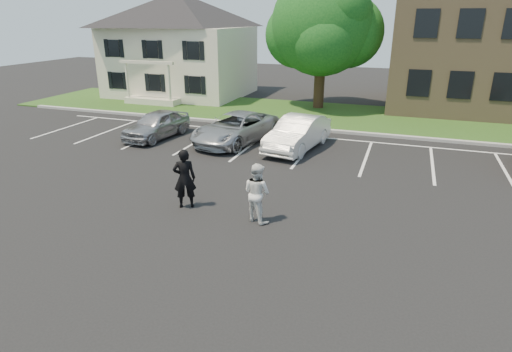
# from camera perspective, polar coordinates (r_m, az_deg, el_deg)

# --- Properties ---
(ground_plane) EXTENTS (90.00, 90.00, 0.00)m
(ground_plane) POSITION_cam_1_polar(r_m,az_deg,el_deg) (13.18, -1.46, -6.54)
(ground_plane) COLOR black
(ground_plane) RESTS_ON ground
(curb) EXTENTS (40.00, 0.30, 0.15)m
(curb) POSITION_cam_1_polar(r_m,az_deg,el_deg) (24.07, 8.80, 6.07)
(curb) COLOR gray
(curb) RESTS_ON ground
(grass_strip) EXTENTS (44.00, 8.00, 0.08)m
(grass_strip) POSITION_cam_1_polar(r_m,az_deg,el_deg) (27.92, 10.40, 7.90)
(grass_strip) COLOR #214211
(grass_strip) RESTS_ON ground
(stall_lines) EXTENTS (34.00, 5.36, 0.01)m
(stall_lines) POSITION_cam_1_polar(r_m,az_deg,el_deg) (20.97, 10.92, 3.57)
(stall_lines) COLOR silver
(stall_lines) RESTS_ON ground
(house) EXTENTS (10.30, 9.22, 7.60)m
(house) POSITION_cam_1_polar(r_m,az_deg,el_deg) (35.45, -10.09, 16.76)
(house) COLOR beige
(house) RESTS_ON ground
(tree) EXTENTS (7.80, 7.20, 8.80)m
(tree) POSITION_cam_1_polar(r_m,az_deg,el_deg) (29.75, 9.03, 19.07)
(tree) COLOR black
(tree) RESTS_ON ground
(man_black_suit) EXTENTS (0.87, 0.77, 2.01)m
(man_black_suit) POSITION_cam_1_polar(r_m,az_deg,el_deg) (14.20, -9.51, -0.33)
(man_black_suit) COLOR black
(man_black_suit) RESTS_ON ground
(man_white_shirt) EXTENTS (1.12, 1.02, 1.87)m
(man_white_shirt) POSITION_cam_1_polar(r_m,az_deg,el_deg) (13.08, 0.14, -2.23)
(man_white_shirt) COLOR white
(man_white_shirt) RESTS_ON ground
(car_silver_west) EXTENTS (2.19, 4.36, 1.43)m
(car_silver_west) POSITION_cam_1_polar(r_m,az_deg,el_deg) (22.97, -13.08, 6.72)
(car_silver_west) COLOR #A8A7AC
(car_silver_west) RESTS_ON ground
(car_silver_minivan) EXTENTS (3.60, 5.72, 1.47)m
(car_silver_minivan) POSITION_cam_1_polar(r_m,az_deg,el_deg) (21.54, -2.72, 6.39)
(car_silver_minivan) COLOR #A7A9AE
(car_silver_minivan) RESTS_ON ground
(car_white_sedan) EXTENTS (2.39, 4.93, 1.56)m
(car_white_sedan) POSITION_cam_1_polar(r_m,az_deg,el_deg) (20.47, 5.59, 5.68)
(car_white_sedan) COLOR silver
(car_white_sedan) RESTS_ON ground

